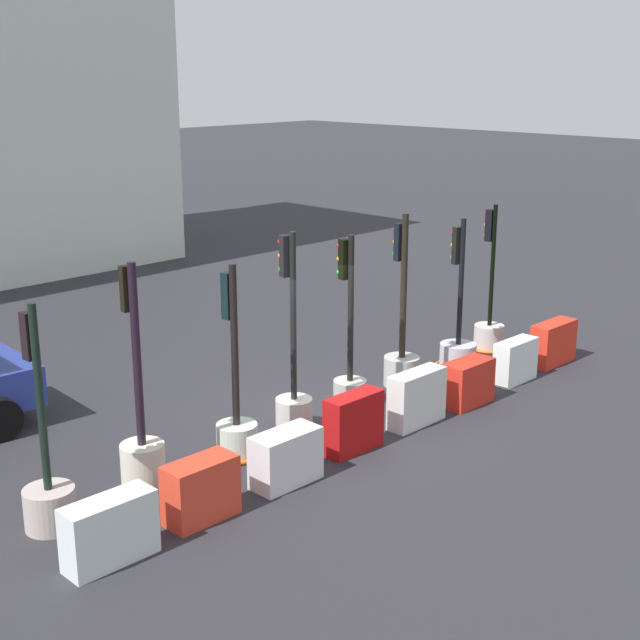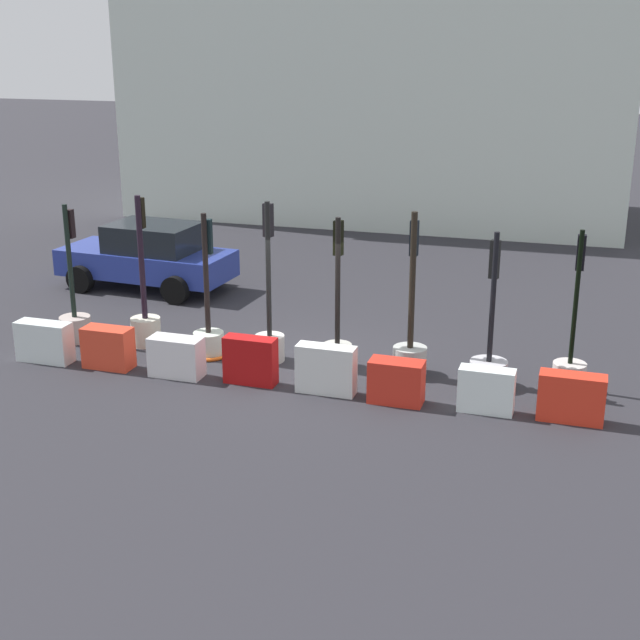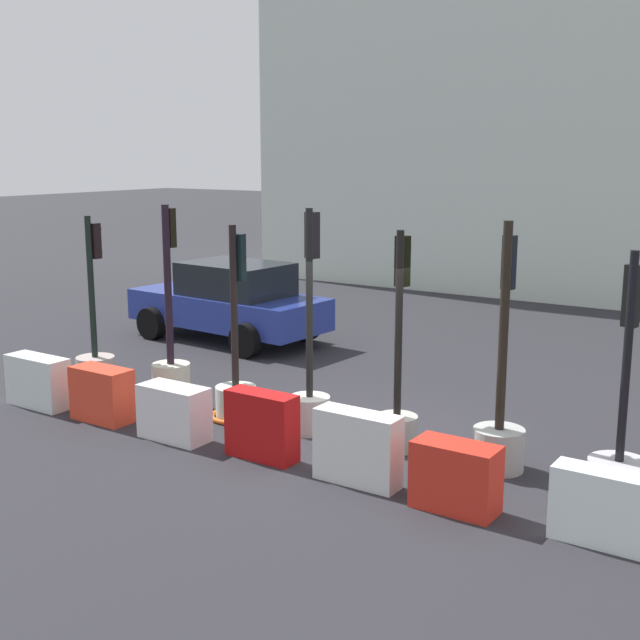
{
  "view_description": "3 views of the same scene",
  "coord_description": "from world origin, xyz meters",
  "views": [
    {
      "loc": [
        -10.11,
        -9.65,
        5.68
      ],
      "look_at": [
        0.31,
        0.5,
        1.54
      ],
      "focal_mm": 50.29,
      "sensor_mm": 36.0,
      "label": 1
    },
    {
      "loc": [
        5.03,
        -15.68,
        6.36
      ],
      "look_at": [
        0.42,
        -0.33,
        1.09
      ],
      "focal_mm": 49.65,
      "sensor_mm": 36.0,
      "label": 2
    },
    {
      "loc": [
        5.65,
        -9.56,
        4.01
      ],
      "look_at": [
        -0.97,
        0.66,
        1.53
      ],
      "focal_mm": 46.62,
      "sensor_mm": 36.0,
      "label": 3
    }
  ],
  "objects": [
    {
      "name": "ground_plane",
      "position": [
        0.0,
        0.0,
        0.0
      ],
      "size": [
        120.0,
        120.0,
        0.0
      ],
      "primitive_type": "plane",
      "color": "#2A292F"
    },
    {
      "name": "traffic_light_0",
      "position": [
        -5.15,
        -0.02,
        0.56
      ],
      "size": [
        0.66,
        0.66,
        2.96
      ],
      "color": "#B8A7A0",
      "rests_on": "ground_plane"
    },
    {
      "name": "traffic_light_1",
      "position": [
        -3.58,
        0.18,
        0.64
      ],
      "size": [
        0.63,
        0.63,
        3.19
      ],
      "color": "beige",
      "rests_on": "ground_plane"
    },
    {
      "name": "traffic_light_2",
      "position": [
        -2.04,
        -0.04,
        0.52
      ],
      "size": [
        0.81,
        0.81,
        2.96
      ],
      "color": "silver",
      "rests_on": "ground_plane"
    },
    {
      "name": "traffic_light_3",
      "position": [
        -0.76,
        0.05,
        0.68
      ],
      "size": [
        0.6,
        0.6,
        3.24
      ],
      "color": "silver",
      "rests_on": "ground_plane"
    },
    {
      "name": "traffic_light_4",
      "position": [
        0.64,
        0.11,
        0.66
      ],
      "size": [
        0.57,
        0.57,
        3.0
      ],
      "color": "#ADABA2",
      "rests_on": "ground_plane"
    },
    {
      "name": "traffic_light_5",
      "position": [
        2.09,
        0.14,
        0.6
      ],
      "size": [
        0.66,
        0.66,
        3.19
      ],
      "color": "#ADAFAA",
      "rests_on": "ground_plane"
    },
    {
      "name": "traffic_light_6",
      "position": [
        3.61,
        -0.02,
        0.44
      ],
      "size": [
        0.89,
        0.89,
        2.94
      ],
      "color": "#BEBBC2",
      "rests_on": "ground_plane"
    },
    {
      "name": "construction_barrier_0",
      "position": [
        -5.07,
        -1.29,
        0.41
      ],
      "size": [
        1.14,
        0.43,
        0.82
      ],
      "color": "silver",
      "rests_on": "ground_plane"
    },
    {
      "name": "construction_barrier_1",
      "position": [
        -3.67,
        -1.24,
        0.41
      ],
      "size": [
        0.98,
        0.47,
        0.82
      ],
      "color": "red",
      "rests_on": "ground_plane"
    },
    {
      "name": "construction_barrier_2",
      "position": [
        -2.18,
        -1.27,
        0.39
      ],
      "size": [
        1.03,
        0.49,
        0.78
      ],
      "color": "silver",
      "rests_on": "ground_plane"
    },
    {
      "name": "construction_barrier_3",
      "position": [
        -0.69,
        -1.19,
        0.45
      ],
      "size": [
        1.0,
        0.37,
        0.91
      ],
      "color": "#AF1010",
      "rests_on": "ground_plane"
    },
    {
      "name": "construction_barrier_4",
      "position": [
        0.8,
        -1.23,
        0.45
      ],
      "size": [
        1.1,
        0.38,
        0.91
      ],
      "color": "silver",
      "rests_on": "ground_plane"
    },
    {
      "name": "construction_barrier_5",
      "position": [
        2.13,
        -1.3,
        0.39
      ],
      "size": [
        0.98,
        0.49,
        0.79
      ],
      "color": "red",
      "rests_on": "ground_plane"
    },
    {
      "name": "construction_barrier_6",
      "position": [
        3.71,
        -1.25,
        0.4
      ],
      "size": [
        0.97,
        0.38,
        0.8
      ],
      "color": "white",
      "rests_on": "ground_plane"
    },
    {
      "name": "car_blue_estate",
      "position": [
        -5.5,
        4.09,
        0.85
      ],
      "size": [
        4.56,
        2.43,
        1.7
      ],
      "color": "#273895",
      "rests_on": "ground_plane"
    },
    {
      "name": "building_main_facade",
      "position": [
        -2.18,
        15.78,
        6.05
      ],
      "size": [
        17.75,
        7.47,
        12.04
      ],
      "color": "silver",
      "rests_on": "ground_plane"
    }
  ]
}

